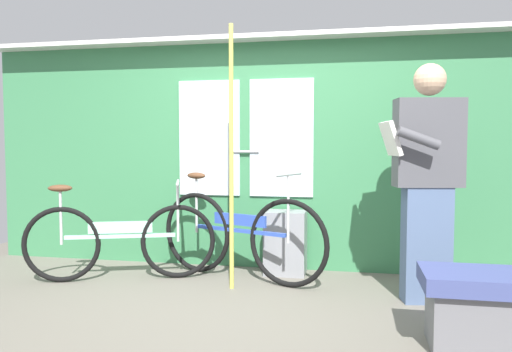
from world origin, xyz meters
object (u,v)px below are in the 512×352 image
Objects in this scene: handrail_pole at (231,158)px; bench_seat_corner at (484,308)px; bicycle_near_door at (239,235)px; trash_bin_by_wall at (285,242)px; passenger_reading_newspaper at (427,177)px; bicycle_leaning_behind at (120,240)px.

handrail_pole reaches higher than bench_seat_corner.
bicycle_near_door reaches higher than bench_seat_corner.
bench_seat_corner is at bearing -46.89° from trash_bin_by_wall.
passenger_reading_newspaper reaches higher than bench_seat_corner.
bicycle_leaning_behind is 2.59m from passenger_reading_newspaper.
bicycle_near_door is 0.75× the size of handrail_pole.
trash_bin_by_wall is (0.38, 0.25, -0.10)m from bicycle_near_door.
bicycle_leaning_behind is 2.71× the size of trash_bin_by_wall.
passenger_reading_newspaper is 3.08× the size of trash_bin_by_wall.
passenger_reading_newspaper is 1.44m from trash_bin_by_wall.
bench_seat_corner is at bearing -38.60° from bicycle_leaning_behind.
bicycle_leaning_behind is 2.90m from bench_seat_corner.
passenger_reading_newspaper is at bearing -27.79° from trash_bin_by_wall.
handrail_pole reaches higher than bicycle_leaning_behind.
passenger_reading_newspaper is 0.83× the size of handrail_pole.
bicycle_leaning_behind is 1.47m from trash_bin_by_wall.
bench_seat_corner is (1.72, -0.90, -0.83)m from handrail_pole.
bicycle_leaning_behind reaches higher than trash_bin_by_wall.
handrail_pole reaches higher than trash_bin_by_wall.
handrail_pole is at bearing -11.88° from passenger_reading_newspaper.
trash_bin_by_wall reaches higher than bench_seat_corner.
passenger_reading_newspaper reaches higher than bicycle_near_door.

